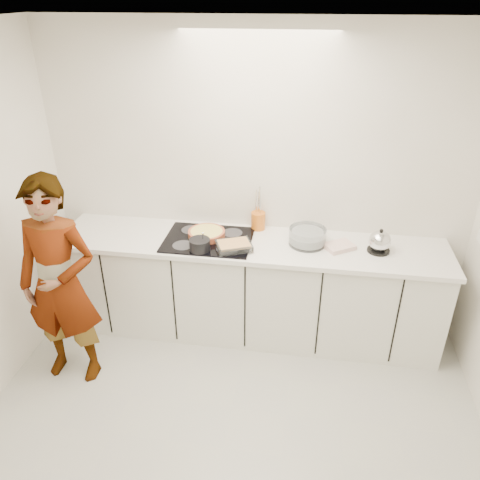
% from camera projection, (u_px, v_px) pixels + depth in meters
% --- Properties ---
extents(floor, '(3.60, 3.20, 0.00)m').
position_uv_depth(floor, '(224.00, 448.00, 3.18)').
color(floor, '#AEAEA6').
rests_on(floor, ground).
extents(ceiling, '(3.60, 3.20, 0.00)m').
position_uv_depth(ceiling, '(213.00, 32.00, 1.95)').
color(ceiling, white).
rests_on(ceiling, wall_back).
extents(wall_back, '(3.60, 0.00, 2.60)m').
position_uv_depth(wall_back, '(256.00, 184.00, 3.96)').
color(wall_back, white).
rests_on(wall_back, ground).
extents(base_cabinets, '(3.20, 0.58, 0.87)m').
position_uv_depth(base_cabinets, '(250.00, 290.00, 4.09)').
color(base_cabinets, silver).
rests_on(base_cabinets, floor).
extents(countertop, '(3.24, 0.64, 0.04)m').
position_uv_depth(countertop, '(250.00, 244.00, 3.87)').
color(countertop, white).
rests_on(countertop, base_cabinets).
extents(hob, '(0.72, 0.54, 0.01)m').
position_uv_depth(hob, '(208.00, 240.00, 3.89)').
color(hob, black).
rests_on(hob, countertop).
extents(tart_dish, '(0.35, 0.35, 0.05)m').
position_uv_depth(tart_dish, '(207.00, 233.00, 3.91)').
color(tart_dish, '#AA4E30').
rests_on(tart_dish, hob).
extents(saucepan, '(0.19, 0.19, 0.16)m').
position_uv_depth(saucepan, '(200.00, 245.00, 3.70)').
color(saucepan, black).
rests_on(saucepan, hob).
extents(baking_dish, '(0.33, 0.29, 0.05)m').
position_uv_depth(baking_dish, '(234.00, 245.00, 3.72)').
color(baking_dish, silver).
rests_on(baking_dish, hob).
extents(mixing_bowl, '(0.34, 0.34, 0.14)m').
position_uv_depth(mixing_bowl, '(307.00, 237.00, 3.80)').
color(mixing_bowl, silver).
rests_on(mixing_bowl, countertop).
extents(tea_towel, '(0.28, 0.26, 0.04)m').
position_uv_depth(tea_towel, '(339.00, 246.00, 3.76)').
color(tea_towel, white).
rests_on(tea_towel, countertop).
extents(kettle, '(0.20, 0.20, 0.20)m').
position_uv_depth(kettle, '(380.00, 242.00, 3.69)').
color(kettle, black).
rests_on(kettle, countertop).
extents(utensil_crock, '(0.12, 0.12, 0.15)m').
position_uv_depth(utensil_crock, '(258.00, 221.00, 4.05)').
color(utensil_crock, '#CD671A').
rests_on(utensil_crock, countertop).
extents(cook, '(0.61, 0.40, 1.68)m').
position_uv_depth(cook, '(60.00, 284.00, 3.44)').
color(cook, silver).
rests_on(cook, floor).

